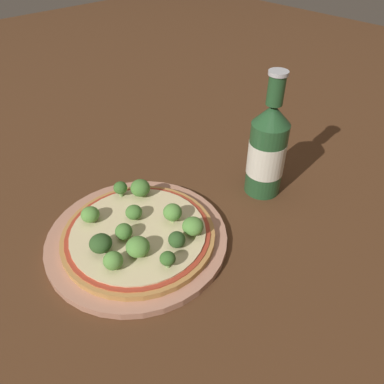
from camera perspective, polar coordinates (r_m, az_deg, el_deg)
ground_plane at (r=0.62m, az=-8.76°, el=-6.91°), size 3.00×3.00×0.00m
plate at (r=0.61m, az=-8.61°, el=-7.12°), size 0.29×0.29×0.01m
pizza at (r=0.59m, az=-8.51°, el=-6.57°), size 0.24×0.24×0.01m
broccoli_floret_0 at (r=0.60m, az=-8.86°, el=-3.08°), size 0.03×0.03×0.03m
broccoli_floret_1 at (r=0.56m, az=-2.33°, el=-7.27°), size 0.03×0.03×0.02m
broccoli_floret_2 at (r=0.57m, az=0.14°, el=-5.22°), size 0.03×0.03×0.03m
broccoli_floret_3 at (r=0.61m, az=-15.26°, el=-3.33°), size 0.03×0.03×0.03m
broccoli_floret_4 at (r=0.54m, az=-11.93°, el=-10.20°), size 0.03×0.03×0.03m
broccoli_floret_5 at (r=0.56m, az=-13.74°, el=-7.63°), size 0.03×0.03×0.03m
broccoli_floret_6 at (r=0.65m, az=-10.85°, el=0.60°), size 0.02×0.02×0.03m
broccoli_floret_7 at (r=0.59m, az=-2.99°, el=-3.11°), size 0.03×0.03×0.03m
broccoli_floret_8 at (r=0.55m, az=-8.26°, el=-8.27°), size 0.03×0.03×0.03m
broccoli_floret_9 at (r=0.53m, az=-3.74°, el=-10.12°), size 0.02×0.02×0.03m
broccoli_floret_10 at (r=0.65m, az=-7.89°, el=0.62°), size 0.03×0.03×0.03m
broccoli_floret_11 at (r=0.57m, az=-10.36°, el=-5.94°), size 0.03×0.03×0.03m
beer_bottle at (r=0.67m, az=11.39°, el=6.32°), size 0.07×0.07×0.23m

